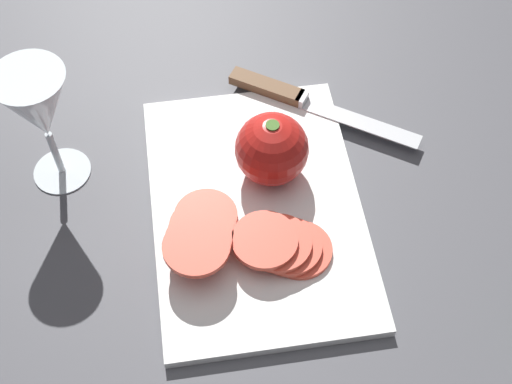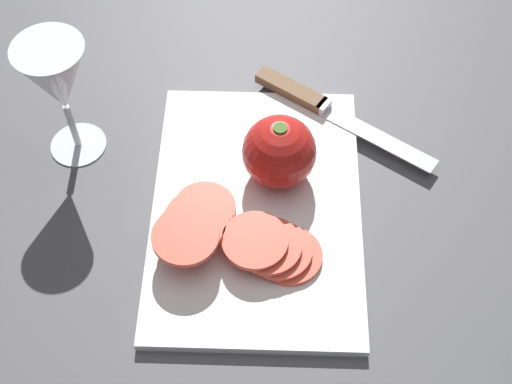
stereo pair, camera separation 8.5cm
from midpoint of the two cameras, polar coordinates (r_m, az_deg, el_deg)
ground_plane at (r=0.88m, az=2.77°, el=-3.48°), size 3.00×3.00×0.00m
cutting_board at (r=0.89m, az=2.76°, el=-1.55°), size 0.37×0.26×0.01m
wine_glass at (r=0.88m, az=-12.92°, el=8.40°), size 0.09×0.09×0.18m
whole_tomato at (r=0.87m, az=4.68°, el=3.03°), size 0.09×0.09×0.09m
knife at (r=0.98m, az=6.73°, el=7.21°), size 0.17×0.24×0.01m
tomato_slice_stack_near at (r=0.83m, az=4.39°, el=-4.74°), size 0.09×0.11×0.03m
tomato_slice_stack_far at (r=0.84m, az=-2.01°, el=-2.65°), size 0.14×0.09×0.04m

